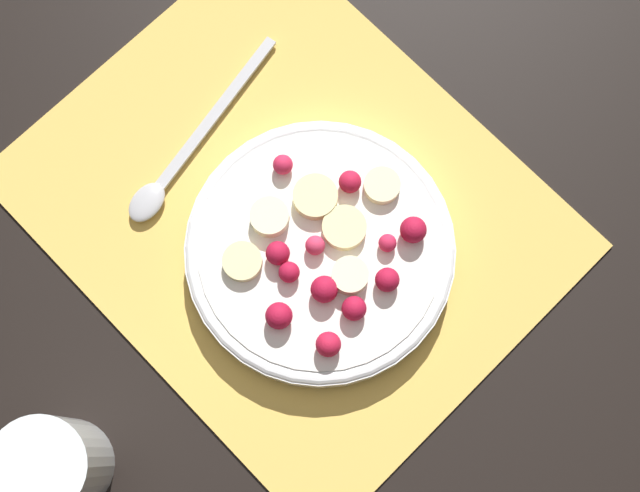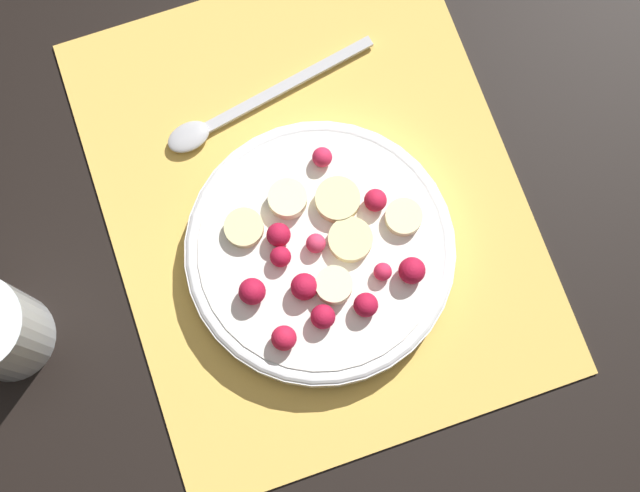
{
  "view_description": "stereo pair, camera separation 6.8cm",
  "coord_description": "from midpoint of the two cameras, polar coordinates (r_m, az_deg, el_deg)",
  "views": [
    {
      "loc": [
        0.15,
        -0.12,
        0.7
      ],
      "look_at": [
        0.04,
        -0.01,
        0.04
      ],
      "focal_mm": 50.0,
      "sensor_mm": 36.0,
      "label": 1
    },
    {
      "loc": [
        0.19,
        -0.06,
        0.7
      ],
      "look_at": [
        0.04,
        -0.01,
        0.04
      ],
      "focal_mm": 50.0,
      "sensor_mm": 36.0,
      "label": 2
    }
  ],
  "objects": [
    {
      "name": "ground_plane",
      "position": [
        0.73,
        -4.5,
        1.67
      ],
      "size": [
        3.0,
        3.0,
        0.0
      ],
      "primitive_type": "plane",
      "color": "black"
    },
    {
      "name": "placemat",
      "position": [
        0.72,
        -4.51,
        1.73
      ],
      "size": [
        0.41,
        0.33,
        0.01
      ],
      "color": "#E0B251",
      "rests_on": "ground_plane"
    },
    {
      "name": "fruit_bowl",
      "position": [
        0.7,
        -2.7,
        -0.91
      ],
      "size": [
        0.21,
        0.21,
        0.05
      ],
      "color": "white",
      "rests_on": "placemat"
    },
    {
      "name": "spoon",
      "position": [
        0.74,
        -11.61,
        4.77
      ],
      "size": [
        0.05,
        0.19,
        0.01
      ],
      "rotation": [
        0.0,
        0.0,
        4.9
      ],
      "color": "#B2B2B7",
      "rests_on": "placemat"
    },
    {
      "name": "drinking_glass",
      "position": [
        0.7,
        -19.44,
        -13.76
      ],
      "size": [
        0.07,
        0.07,
        0.08
      ],
      "color": "white",
      "rests_on": "ground_plane"
    }
  ]
}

